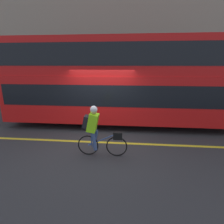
% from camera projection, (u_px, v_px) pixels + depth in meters
% --- Properties ---
extents(ground_plane, '(80.00, 80.00, 0.00)m').
position_uv_depth(ground_plane, '(98.00, 142.00, 6.29)').
color(ground_plane, '#2D2D30').
extents(road_center_line, '(50.00, 0.14, 0.01)m').
position_uv_depth(road_center_line, '(98.00, 142.00, 6.26)').
color(road_center_line, yellow).
rests_on(road_center_line, ground_plane).
extents(sidewalk_curb, '(60.00, 2.20, 0.15)m').
position_uv_depth(sidewalk_curb, '(113.00, 103.00, 12.10)').
color(sidewalk_curb, '#A8A399').
rests_on(sidewalk_curb, ground_plane).
extents(building_facade, '(60.00, 0.30, 9.11)m').
position_uv_depth(building_facade, '(115.00, 36.00, 12.11)').
color(building_facade, gray).
rests_on(building_facade, ground_plane).
extents(bus, '(10.06, 2.60, 3.74)m').
position_uv_depth(bus, '(122.00, 78.00, 7.76)').
color(bus, black).
rests_on(bus, ground_plane).
extents(cyclist_on_bike, '(1.51, 0.32, 1.56)m').
position_uv_depth(cyclist_on_bike, '(97.00, 129.00, 5.16)').
color(cyclist_on_bike, black).
rests_on(cyclist_on_bike, ground_plane).
extents(street_sign_post, '(0.36, 0.09, 2.49)m').
position_uv_depth(street_sign_post, '(192.00, 83.00, 11.14)').
color(street_sign_post, '#59595B').
rests_on(street_sign_post, sidewalk_curb).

